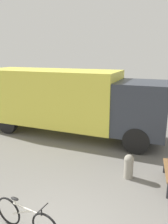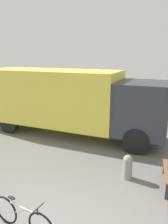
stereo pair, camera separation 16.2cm
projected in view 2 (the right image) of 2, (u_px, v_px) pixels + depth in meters
The scene contains 3 objects.
delivery_truck at pixel (68, 99), 10.62m from camera, with size 9.19×3.01×3.13m.
bicycle_near at pixel (22, 217), 4.80m from camera, with size 1.75×0.47×0.79m.
bollard_near_bench at pixel (128, 166), 6.91m from camera, with size 0.31×0.31×0.80m.
Camera 2 is at (2.10, -3.01, 3.85)m, focal length 35.00 mm.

